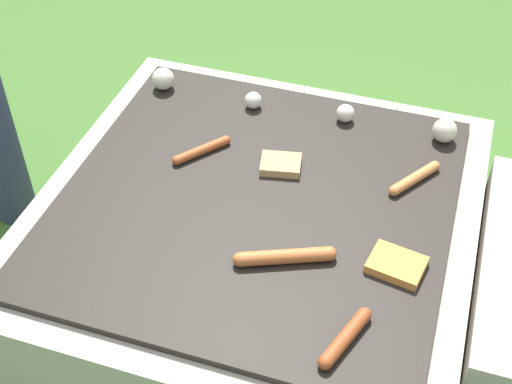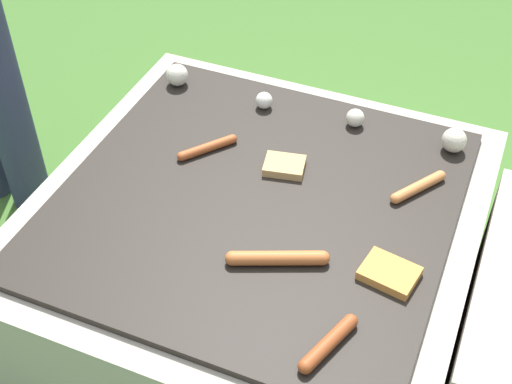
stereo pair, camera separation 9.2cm
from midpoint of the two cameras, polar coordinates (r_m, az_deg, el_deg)
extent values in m
plane|color=#3D6628|center=(1.85, 1.44, -9.38)|extent=(14.00, 14.00, 0.00)
cube|color=#A89E8C|center=(1.71, 1.55, -5.56)|extent=(0.96, 0.96, 0.37)
cube|color=black|center=(1.57, 1.68, -0.82)|extent=(0.84, 0.84, 0.02)
cylinder|color=#2D334C|center=(1.98, -18.36, 7.57)|extent=(0.11, 0.11, 0.77)
cylinder|color=#C6753D|center=(1.62, 14.45, 0.36)|extent=(0.09, 0.13, 0.02)
sphere|color=#C6753D|center=(1.58, 12.74, -0.56)|extent=(0.02, 0.02, 0.02)
sphere|color=#C6753D|center=(1.66, 16.07, 1.22)|extent=(0.02, 0.02, 0.02)
cylinder|color=#B7602D|center=(1.42, 3.58, -5.36)|extent=(0.18, 0.10, 0.03)
sphere|color=#B7602D|center=(1.42, -0.05, -5.38)|extent=(0.03, 0.03, 0.03)
sphere|color=#B7602D|center=(1.43, 7.19, -5.31)|extent=(0.03, 0.03, 0.03)
cylinder|color=#93421E|center=(1.31, 7.88, -11.96)|extent=(0.07, 0.13, 0.03)
sphere|color=#93421E|center=(1.27, 6.09, -13.79)|extent=(0.03, 0.03, 0.03)
sphere|color=#93421E|center=(1.34, 9.56, -10.22)|extent=(0.03, 0.03, 0.03)
cylinder|color=#A34C23|center=(1.68, -2.34, 3.54)|extent=(0.10, 0.12, 0.02)
sphere|color=#A34C23|center=(1.66, -4.40, 2.81)|extent=(0.02, 0.02, 0.02)
sphere|color=#A34C23|center=(1.70, -0.34, 4.24)|extent=(0.02, 0.02, 0.02)
cube|color=tan|center=(1.63, 3.90, 2.07)|extent=(0.10, 0.09, 0.02)
cube|color=#D18438|center=(1.43, 12.45, -6.42)|extent=(0.12, 0.10, 0.02)
sphere|color=beige|center=(1.90, -4.93, 9.28)|extent=(0.06, 0.06, 0.06)
sphere|color=silver|center=(1.81, 2.12, 7.30)|extent=(0.04, 0.04, 0.04)
sphere|color=beige|center=(1.77, 9.42, 5.84)|extent=(0.04, 0.04, 0.04)
sphere|color=beige|center=(1.74, 17.04, 3.94)|extent=(0.06, 0.06, 0.06)
camera|label=1|loc=(0.05, -88.30, 1.58)|focal=50.00mm
camera|label=2|loc=(0.05, 91.70, -1.58)|focal=50.00mm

